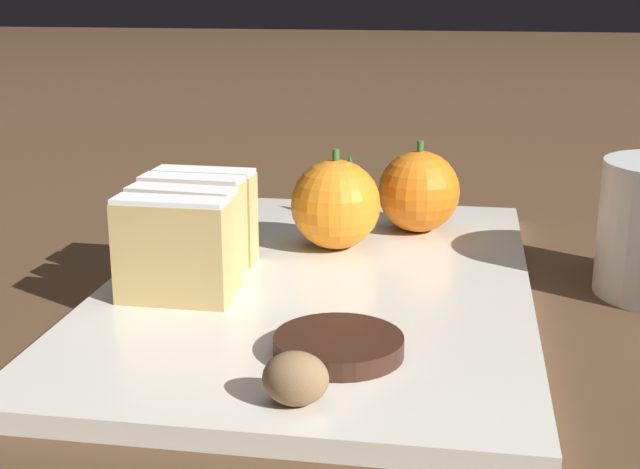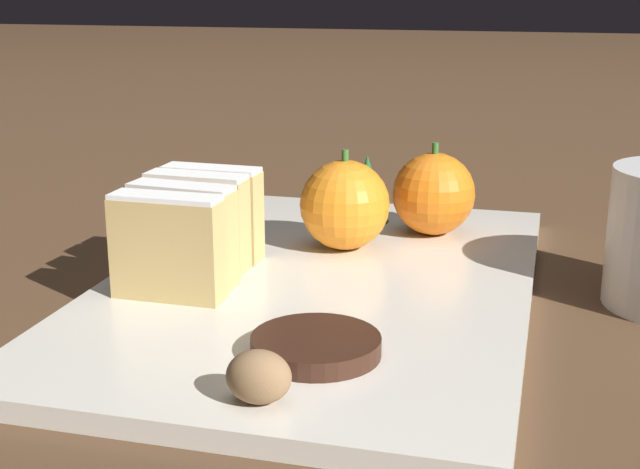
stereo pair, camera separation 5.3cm
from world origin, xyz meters
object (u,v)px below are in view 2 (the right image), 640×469
at_px(orange_far, 434,194).
at_px(orange_near, 350,205).
at_px(walnut, 259,377).
at_px(chocolate_cookie, 316,346).

bearing_deg(orange_far, orange_near, -133.91).
relative_size(orange_near, walnut, 2.34).
bearing_deg(orange_near, chocolate_cookie, -82.28).
bearing_deg(chocolate_cookie, walnut, -101.24).
relative_size(orange_far, chocolate_cookie, 1.03).
distance_m(walnut, chocolate_cookie, 0.06).
height_order(orange_far, chocolate_cookie, orange_far).
bearing_deg(orange_near, orange_far, 46.09).
relative_size(orange_far, walnut, 2.27).
bearing_deg(chocolate_cookie, orange_near, 97.72).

